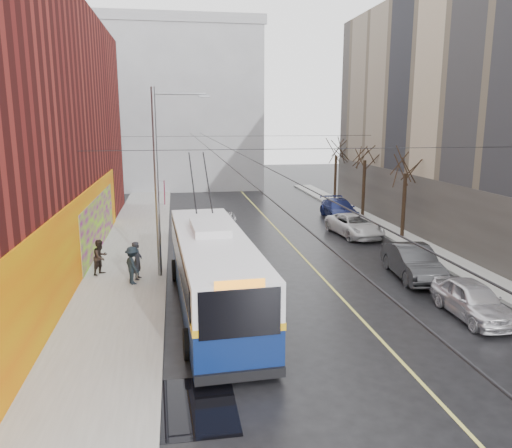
{
  "coord_description": "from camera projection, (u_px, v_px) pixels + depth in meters",
  "views": [
    {
      "loc": [
        -5.42,
        -13.61,
        7.56
      ],
      "look_at": [
        -1.61,
        9.89,
        2.56
      ],
      "focal_mm": 35.0,
      "sensor_mm": 36.0,
      "label": 1
    }
  ],
  "objects": [
    {
      "name": "sidewalk_right",
      "position": [
        433.0,
        253.0,
        28.54
      ],
      "size": [
        2.0,
        60.0,
        0.15
      ],
      "primitive_type": "cube",
      "color": "gray",
      "rests_on": "ground"
    },
    {
      "name": "sidewalk_left",
      "position": [
        128.0,
        266.0,
        25.88
      ],
      "size": [
        4.0,
        60.0,
        0.15
      ],
      "primitive_type": "cube",
      "color": "gray",
      "rests_on": "ground"
    },
    {
      "name": "puddle",
      "position": [
        191.0,
        406.0,
        13.39
      ],
      "size": [
        2.43,
        3.02,
        0.01
      ],
      "primitive_type": "cube",
      "color": "black",
      "rests_on": "ground"
    },
    {
      "name": "streetlight_pole",
      "position": [
        160.0,
        179.0,
        23.26
      ],
      "size": [
        2.65,
        0.6,
        9.0
      ],
      "color": "slate",
      "rests_on": "ground"
    },
    {
      "name": "building_far",
      "position": [
        168.0,
        106.0,
        56.22
      ],
      "size": [
        20.5,
        12.1,
        18.0
      ],
      "color": "gray",
      "rests_on": "ground"
    },
    {
      "name": "pigeons_flying",
      "position": [
        252.0,
        137.0,
        23.47
      ],
      "size": [
        5.14,
        3.43,
        1.82
      ],
      "color": "slate"
    },
    {
      "name": "parked_car_c",
      "position": [
        355.0,
        225.0,
        32.93
      ],
      "size": [
        2.93,
        5.33,
        1.41
      ],
      "primitive_type": "imported",
      "rotation": [
        0.0,
        0.0,
        0.12
      ],
      "color": "silver",
      "rests_on": "ground"
    },
    {
      "name": "parked_car_d",
      "position": [
        339.0,
        209.0,
        38.51
      ],
      "size": [
        2.35,
        5.31,
        1.51
      ],
      "primitive_type": "imported",
      "rotation": [
        0.0,
        0.0,
        -0.04
      ],
      "color": "navy",
      "rests_on": "ground"
    },
    {
      "name": "ground",
      "position": [
        357.0,
        367.0,
        15.56
      ],
      "size": [
        140.0,
        140.0,
        0.0
      ],
      "primitive_type": "plane",
      "color": "black",
      "rests_on": "ground"
    },
    {
      "name": "pedestrian_b",
      "position": [
        101.0,
        257.0,
        24.16
      ],
      "size": [
        1.02,
        1.07,
        1.73
      ],
      "primitive_type": "imported",
      "rotation": [
        0.0,
        0.0,
        0.97
      ],
      "color": "black",
      "rests_on": "sidewalk_left"
    },
    {
      "name": "tree_near",
      "position": [
        406.0,
        161.0,
        31.4
      ],
      "size": [
        3.2,
        3.2,
        6.4
      ],
      "color": "black",
      "rests_on": "ground"
    },
    {
      "name": "tree_mid",
      "position": [
        365.0,
        150.0,
        38.1
      ],
      "size": [
        3.2,
        3.2,
        6.68
      ],
      "color": "black",
      "rests_on": "ground"
    },
    {
      "name": "pedestrian_c",
      "position": [
        133.0,
        265.0,
        22.77
      ],
      "size": [
        1.09,
        1.31,
        1.75
      ],
      "primitive_type": "imported",
      "rotation": [
        0.0,
        0.0,
        2.03
      ],
      "color": "black",
      "rests_on": "sidewalk_left"
    },
    {
      "name": "following_car",
      "position": [
        224.0,
        222.0,
        33.88
      ],
      "size": [
        2.31,
        4.34,
        1.41
      ],
      "primitive_type": "imported",
      "rotation": [
        0.0,
        0.0,
        -0.16
      ],
      "color": "silver",
      "rests_on": "ground"
    },
    {
      "name": "tree_far",
      "position": [
        336.0,
        147.0,
        44.89
      ],
      "size": [
        3.2,
        3.2,
        6.57
      ],
      "color": "black",
      "rests_on": "ground"
    },
    {
      "name": "lane_line",
      "position": [
        297.0,
        250.0,
        29.31
      ],
      "size": [
        0.12,
        50.0,
        0.01
      ],
      "primitive_type": "cube",
      "color": "#BFB74C",
      "rests_on": "ground"
    },
    {
      "name": "parked_car_b",
      "position": [
        413.0,
        262.0,
        24.13
      ],
      "size": [
        2.16,
        4.97,
        1.59
      ],
      "primitive_type": "imported",
      "rotation": [
        0.0,
        0.0,
        -0.1
      ],
      "color": "#2A2A2D",
      "rests_on": "ground"
    },
    {
      "name": "catenary_wires",
      "position": [
        226.0,
        143.0,
        28.14
      ],
      "size": [
        18.0,
        60.0,
        0.22
      ],
      "color": "black"
    },
    {
      "name": "trolleybus",
      "position": [
        213.0,
        270.0,
        19.91
      ],
      "size": [
        3.38,
        12.66,
        5.94
      ],
      "rotation": [
        0.0,
        0.0,
        0.05
      ],
      "color": "#0A1A4C",
      "rests_on": "ground"
    },
    {
      "name": "pedestrian_a",
      "position": [
        137.0,
        260.0,
        23.45
      ],
      "size": [
        0.54,
        0.72,
        1.81
      ],
      "primitive_type": "imported",
      "rotation": [
        0.0,
        0.0,
        1.4
      ],
      "color": "black",
      "rests_on": "sidewalk_left"
    },
    {
      "name": "parked_car_a",
      "position": [
        473.0,
        300.0,
        19.3
      ],
      "size": [
        1.77,
        4.24,
        1.43
      ],
      "primitive_type": "imported",
      "rotation": [
        0.0,
        0.0,
        -0.02
      ],
      "color": "silver",
      "rests_on": "ground"
    }
  ]
}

